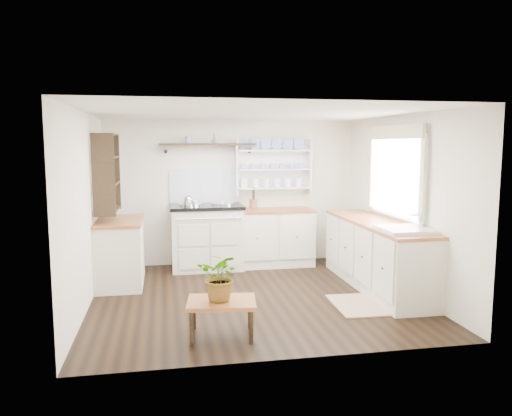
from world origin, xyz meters
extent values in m
cube|color=black|center=(0.00, 0.00, 0.00)|extent=(4.00, 3.80, 0.01)
cube|color=silver|center=(0.00, 1.90, 1.15)|extent=(4.00, 0.02, 2.30)
cube|color=silver|center=(2.00, 0.00, 1.15)|extent=(0.02, 3.80, 2.30)
cube|color=silver|center=(-2.00, 0.00, 1.15)|extent=(0.02, 3.80, 2.30)
cube|color=white|center=(0.00, 0.00, 2.30)|extent=(4.00, 3.80, 0.01)
cube|color=white|center=(1.96, 0.15, 1.50)|extent=(0.04, 1.40, 1.00)
cube|color=white|center=(1.94, 0.15, 1.50)|extent=(0.02, 1.50, 1.10)
cube|color=beige|center=(1.92, 0.15, 2.08)|extent=(0.04, 1.55, 0.18)
cube|color=beige|center=(-0.45, 1.57, 0.47)|extent=(1.07, 0.70, 0.94)
cube|color=black|center=(-0.45, 1.57, 0.97)|extent=(1.11, 0.74, 0.05)
cylinder|color=silver|center=(-0.70, 1.57, 1.01)|extent=(0.36, 0.36, 0.03)
cylinder|color=silver|center=(-0.21, 1.57, 1.01)|extent=(0.36, 0.36, 0.03)
cylinder|color=silver|center=(-0.45, 1.18, 0.84)|extent=(0.97, 0.02, 0.02)
cube|color=silver|center=(0.60, 1.60, 0.44)|extent=(1.25, 0.60, 0.88)
cube|color=brown|center=(0.60, 1.60, 0.88)|extent=(1.27, 0.63, 0.04)
cube|color=silver|center=(1.70, 0.10, 0.44)|extent=(0.60, 2.40, 0.88)
cube|color=brown|center=(1.70, 0.10, 0.88)|extent=(0.62, 2.43, 0.04)
cube|color=white|center=(1.70, -0.65, 0.80)|extent=(0.55, 0.60, 0.28)
cylinder|color=silver|center=(1.90, -0.65, 1.00)|extent=(0.02, 0.02, 0.22)
cube|color=silver|center=(-1.70, 0.90, 0.44)|extent=(0.60, 1.10, 0.88)
cube|color=brown|center=(-1.70, 0.90, 0.88)|extent=(0.62, 1.13, 0.04)
cube|color=white|center=(0.65, 1.88, 1.55)|extent=(1.20, 0.03, 0.90)
cube|color=white|center=(0.65, 1.79, 1.55)|extent=(1.20, 0.22, 0.02)
cylinder|color=navy|center=(0.65, 1.80, 1.82)|extent=(0.20, 0.02, 0.20)
cube|color=black|center=(-0.40, 1.77, 1.92)|extent=(1.50, 0.24, 0.04)
cone|color=black|center=(-1.05, 1.84, 1.81)|extent=(0.06, 0.20, 0.06)
cone|color=black|center=(0.25, 1.84, 1.81)|extent=(0.06, 0.20, 0.06)
cube|color=black|center=(-1.84, 0.90, 1.55)|extent=(0.28, 0.80, 1.05)
cylinder|color=brown|center=(0.30, 1.68, 0.98)|extent=(0.12, 0.12, 0.14)
cube|color=brown|center=(-0.55, -1.24, 0.35)|extent=(0.74, 0.57, 0.04)
cylinder|color=black|center=(-0.86, -1.39, 0.16)|extent=(0.04, 0.04, 0.33)
cylinder|color=black|center=(-0.81, -1.01, 0.16)|extent=(0.04, 0.04, 0.33)
cylinder|color=black|center=(-0.29, -1.47, 0.16)|extent=(0.04, 0.04, 0.33)
cylinder|color=black|center=(-0.24, -1.08, 0.16)|extent=(0.04, 0.04, 0.33)
imported|color=#3F7233|center=(-0.55, -1.24, 0.62)|extent=(0.57, 0.54, 0.49)
cube|color=#8F7253|center=(1.15, -0.59, 0.01)|extent=(0.58, 0.87, 0.02)
camera|label=1|loc=(-1.09, -6.05, 1.92)|focal=35.00mm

